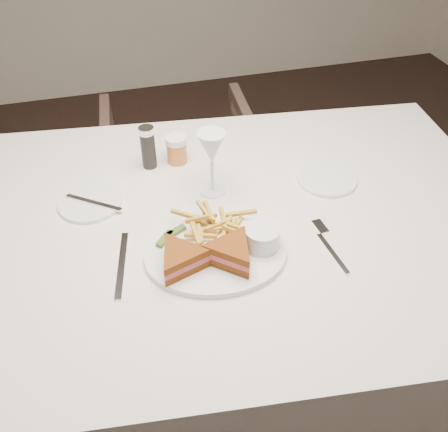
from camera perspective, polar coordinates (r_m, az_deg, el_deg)
name	(u,v)px	position (r m, az deg, el deg)	size (l,w,h in m)	color
table	(219,315)	(1.49, -0.52, -11.30)	(1.49, 0.99, 0.75)	silver
chair_far	(181,171)	(2.15, -4.92, 5.17)	(0.62, 0.58, 0.63)	#4B372E
table_setting	(210,219)	(1.17, -1.60, -0.35)	(0.78, 0.65, 0.18)	white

